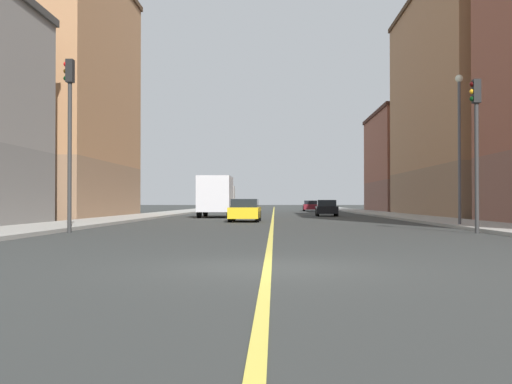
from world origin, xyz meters
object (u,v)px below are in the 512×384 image
Objects in this scene: traffic_light_left_near at (476,134)px; car_black at (327,208)px; traffic_light_right_near at (69,122)px; street_lamp_left_near at (459,133)px; car_maroon at (311,206)px; box_truck at (216,196)px; building_left_mid at (475,102)px; building_left_far at (415,162)px; building_right_midblock at (52,94)px; car_yellow at (245,210)px.

traffic_light_left_near is 28.47m from car_black.
traffic_light_right_near is 17.67m from street_lamp_left_near.
box_truck is (-8.95, -30.79, 1.00)m from car_maroon.
car_maroon is 0.61× the size of box_truck.
building_left_mid is 22.28m from building_left_far.
building_right_midblock is (-33.20, -5.37, -0.06)m from building_left_mid.
building_left_mid is 1.39× the size of building_left_far.
building_right_midblock is at bearing 111.41° from traffic_light_right_near.
car_black is (6.10, 14.45, -0.02)m from car_yellow.
building_left_far is at bearing -21.78° from car_maroon.
traffic_light_right_near is 0.96× the size of street_lamp_left_near.
street_lamp_left_near reaches higher than box_truck.
car_maroon is at bearing 81.23° from car_yellow.
building_left_far is 13.89m from car_maroon.
building_left_mid is 14.97m from car_black.
car_maroon is (-11.97, 26.78, -8.72)m from building_left_mid.
car_black is at bearing -119.44° from building_left_far.
building_left_mid reaches higher than car_yellow.
street_lamp_left_near is 1.71× the size of car_maroon.
building_right_midblock is 14.53m from box_truck.
building_left_far reaches higher than car_maroon.
building_left_mid is 37.26m from traffic_light_right_near.
building_right_midblock is 4.37× the size of car_yellow.
building_left_far reaches higher than traffic_light_left_near.
building_right_midblock is 23.49m from car_black.
car_black is (-0.19, -26.32, 0.01)m from car_maroon.
building_left_far is at bearing 63.75° from traffic_light_right_near.
building_right_midblock is 24.42m from traffic_light_right_near.
building_left_far is 2.59× the size of box_truck.
traffic_light_left_near is at bearing -100.18° from street_lamp_left_near.
building_left_mid reaches higher than box_truck.
building_left_mid is 29.51m from traffic_light_left_near.
box_truck is (12.28, 1.36, -7.66)m from building_right_midblock.
car_yellow is at bearing 65.50° from traffic_light_right_near.
traffic_light_right_near is at bearing -114.50° from car_yellow.
building_right_midblock is at bearing 150.01° from car_yellow.
traffic_light_left_near reaches higher than car_maroon.
traffic_light_right_near is at bearing -113.68° from car_black.
building_left_mid reaches higher than street_lamp_left_near.
box_truck is (-20.93, -4.01, -7.72)m from building_left_mid.
box_truck reaches higher than car_black.
street_lamp_left_near is at bearing -85.04° from car_maroon.
building_left_mid is at bearing -2.14° from car_black.
traffic_light_left_near reaches higher than car_black.
box_truck is (-8.76, -4.46, 0.99)m from car_black.
building_left_far is at bearing 60.56° from car_black.
building_right_midblock reaches higher than street_lamp_left_near.
traffic_light_right_near is 30.89m from car_black.
building_right_midblock is 2.63× the size of street_lamp_left_near.
box_truck is (-12.17, 23.62, -2.18)m from traffic_light_left_near.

